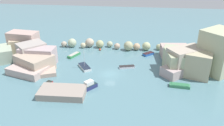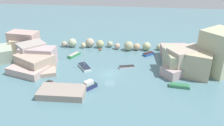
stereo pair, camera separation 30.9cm
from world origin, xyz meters
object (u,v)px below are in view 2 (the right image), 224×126
Objects in this scene: moored_boat_3 at (127,67)px; moored_boat_6 at (47,84)px; moored_boat_1 at (85,67)px; moored_boat_7 at (172,62)px; channel_buoy at (100,49)px; stone_dock at (62,92)px; moored_boat_2 at (179,86)px; moored_boat_0 at (86,87)px; moored_boat_5 at (74,55)px; moored_boat_4 at (148,54)px.

moored_boat_6 is at bearing -163.61° from moored_boat_3.
moored_boat_7 is (22.21, 5.82, -0.13)m from moored_boat_1.
moored_boat_3 is at bearing -51.52° from channel_buoy.
stone_dock reaches higher than channel_buoy.
moored_boat_2 is at bearing 14.55° from stone_dock.
channel_buoy is 0.14× the size of moored_boat_2.
moored_boat_0 is at bearing 37.97° from moored_boat_7.
moored_boat_0 is 18.94m from moored_boat_5.
channel_buoy is at bearing 152.59° from moored_boat_5.
moored_boat_4 is (5.53, 9.19, 0.06)m from moored_boat_3.
moored_boat_5 reaches higher than moored_boat_3.
moored_boat_3 is at bearing 94.08° from moored_boat_5.
moored_boat_7 is (-0.33, 12.48, -0.10)m from moored_boat_2.
moored_boat_3 is (10.60, 1.39, -0.07)m from moored_boat_1.
moored_boat_3 reaches higher than moored_boat_7.
stone_dock reaches higher than moored_boat_4.
stone_dock is 2.86× the size of moored_boat_6.
stone_dock is at bearing -97.98° from channel_buoy.
moored_boat_4 is (17.77, 23.52, -0.36)m from stone_dock.
moored_boat_0 reaches higher than moored_boat_3.
moored_boat_7 is at bearing -108.70° from moored_boat_1.
moored_boat_0 is 1.31× the size of moored_boat_3.
moored_boat_1 reaches higher than moored_boat_5.
moored_boat_1 reaches higher than moored_boat_0.
moored_boat_2 is at bearing -139.85° from moored_boat_1.
moored_boat_0 is 1.20× the size of moored_boat_5.
moored_boat_4 is 30.05m from moored_boat_6.
moored_boat_0 is at bearing -82.20° from moored_boat_6.
moored_boat_5 reaches higher than moored_boat_2.
channel_buoy is 28.04m from moored_boat_2.
moored_boat_3 is (12.24, 14.33, -0.43)m from stone_dock.
moored_boat_6 is (-28.86, -2.74, -0.12)m from moored_boat_2.
stone_dock is 2.81× the size of moored_boat_4.
channel_buoy is (3.54, 25.27, -0.40)m from stone_dock.
channel_buoy is at bearing 143.83° from moored_boat_2.
moored_boat_5 is at bearing 98.67° from stone_dock.
moored_boat_0 is (4.30, 2.72, -0.07)m from stone_dock.
moored_boat_6 is (-8.22, -21.73, -0.09)m from channel_buoy.
moored_boat_4 is 1.18× the size of moored_boat_7.
moored_boat_6 is (-22.45, -19.98, -0.13)m from moored_boat_4.
moored_boat_5 is at bearing 7.46° from moored_boat_6.
moored_boat_1 reaches higher than moored_boat_2.
moored_boat_2 is at bearing 90.13° from moored_boat_7.
moored_boat_4 is at bearing 116.84° from moored_boat_2.
moored_boat_1 is 1.62× the size of moored_boat_4.
channel_buoy is at bearing -49.51° from moored_boat_4.
moored_boat_0 reaches higher than moored_boat_5.
moored_boat_3 is 1.45× the size of moored_boat_7.
moored_boat_7 is at bearing 99.43° from moored_boat_4.
moored_boat_4 is at bearing -7.01° from channel_buoy.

